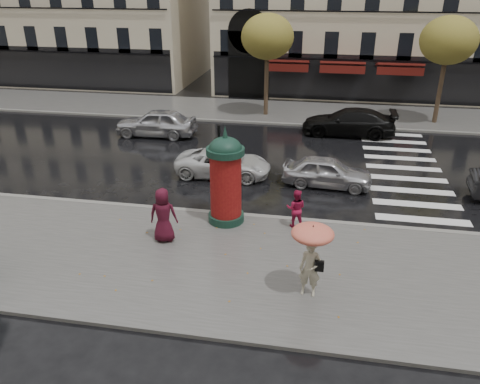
% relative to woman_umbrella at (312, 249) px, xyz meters
% --- Properties ---
extents(ground, '(160.00, 160.00, 0.00)m').
position_rel_woman_umbrella_xyz_m(ground, '(-1.81, 1.68, -1.65)').
color(ground, black).
rests_on(ground, ground).
extents(near_sidewalk, '(90.00, 7.00, 0.12)m').
position_rel_woman_umbrella_xyz_m(near_sidewalk, '(-1.81, 1.18, -1.59)').
color(near_sidewalk, '#474744').
rests_on(near_sidewalk, ground).
extents(far_sidewalk, '(90.00, 6.00, 0.12)m').
position_rel_woman_umbrella_xyz_m(far_sidewalk, '(-1.81, 20.68, -1.59)').
color(far_sidewalk, '#474744').
rests_on(far_sidewalk, ground).
extents(near_kerb, '(90.00, 0.25, 0.14)m').
position_rel_woman_umbrella_xyz_m(near_kerb, '(-1.81, 4.68, -1.58)').
color(near_kerb, slate).
rests_on(near_kerb, ground).
extents(far_kerb, '(90.00, 0.25, 0.14)m').
position_rel_woman_umbrella_xyz_m(far_kerb, '(-1.81, 17.68, -1.58)').
color(far_kerb, slate).
rests_on(far_kerb, ground).
extents(zebra_crossing, '(3.60, 11.75, 0.01)m').
position_rel_woman_umbrella_xyz_m(zebra_crossing, '(4.19, 11.28, -1.65)').
color(zebra_crossing, silver).
rests_on(zebra_crossing, ground).
extents(tree_far_left, '(3.40, 3.40, 6.64)m').
position_rel_woman_umbrella_xyz_m(tree_far_left, '(-3.81, 19.68, 3.52)').
color(tree_far_left, '#38281C').
rests_on(tree_far_left, ground).
extents(tree_far_right, '(3.40, 3.40, 6.64)m').
position_rel_woman_umbrella_xyz_m(tree_far_right, '(7.19, 19.68, 3.52)').
color(tree_far_right, '#38281C').
rests_on(tree_far_right, ground).
extents(woman_umbrella, '(1.21, 1.21, 2.33)m').
position_rel_woman_umbrella_xyz_m(woman_umbrella, '(0.00, 0.00, 0.00)').
color(woman_umbrella, '#B8B197').
rests_on(woman_umbrella, near_sidewalk).
extents(woman_red, '(0.74, 0.59, 1.48)m').
position_rel_woman_umbrella_xyz_m(woman_red, '(-0.69, 4.08, -0.79)').
color(woman_red, '#A01339').
rests_on(woman_red, near_sidewalk).
extents(man_burgundy, '(1.04, 0.76, 1.98)m').
position_rel_woman_umbrella_xyz_m(man_burgundy, '(-5.17, 2.24, -0.54)').
color(man_burgundy, '#410D1C').
rests_on(man_burgundy, near_sidewalk).
extents(morris_column, '(1.40, 1.40, 3.76)m').
position_rel_woman_umbrella_xyz_m(morris_column, '(-3.32, 4.08, 0.27)').
color(morris_column, '#133125').
rests_on(morris_column, near_sidewalk).
extents(traffic_light, '(0.24, 0.35, 3.65)m').
position_rel_woman_umbrella_xyz_m(traffic_light, '(-3.64, 4.41, 0.68)').
color(traffic_light, black).
rests_on(traffic_light, near_sidewalk).
extents(car_silver, '(4.10, 1.91, 1.36)m').
position_rel_woman_umbrella_xyz_m(car_silver, '(0.43, 8.39, -0.97)').
color(car_silver, '#B8B8BD').
rests_on(car_silver, ground).
extents(car_white, '(4.50, 2.09, 1.25)m').
position_rel_woman_umbrella_xyz_m(car_white, '(-4.43, 8.74, -1.03)').
color(car_white, silver).
rests_on(car_white, ground).
extents(car_black, '(5.48, 2.33, 1.58)m').
position_rel_woman_umbrella_xyz_m(car_black, '(1.60, 16.33, -0.86)').
color(car_black, black).
rests_on(car_black, ground).
extents(car_far_silver, '(4.79, 2.00, 1.62)m').
position_rel_woman_umbrella_xyz_m(car_far_silver, '(-9.64, 14.11, -0.84)').
color(car_far_silver, '#B6B6BC').
rests_on(car_far_silver, ground).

